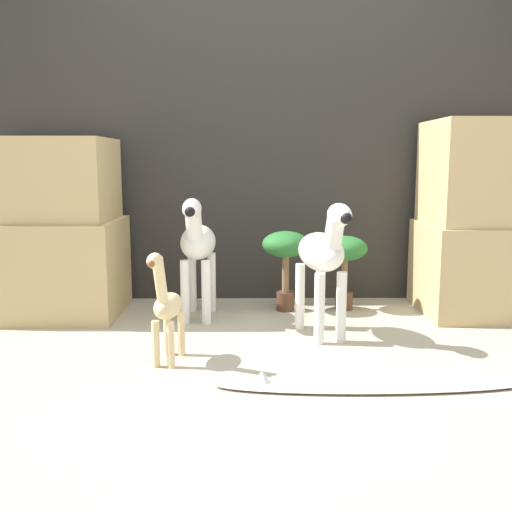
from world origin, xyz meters
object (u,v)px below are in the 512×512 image
(zebra_left, at_px, (197,245))
(giraffe_figurine, at_px, (166,306))
(potted_palm_back, at_px, (345,254))
(surfboard, at_px, (370,383))
(zebra_right, at_px, (323,256))
(potted_palm_front, at_px, (286,250))

(zebra_left, bearing_deg, giraffe_figurine, -95.56)
(zebra_left, relative_size, potted_palm_back, 1.56)
(potted_palm_back, bearing_deg, surfboard, -94.05)
(zebra_right, xyz_separation_m, potted_palm_back, (0.21, 0.60, -0.09))
(potted_palm_front, distance_m, surfboard, 1.37)
(potted_palm_front, bearing_deg, zebra_left, -160.50)
(potted_palm_front, distance_m, potted_palm_back, 0.38)
(zebra_right, relative_size, potted_palm_back, 1.56)
(surfboard, bearing_deg, potted_palm_front, 102.33)
(zebra_left, bearing_deg, zebra_right, -29.22)
(zebra_left, distance_m, giraffe_figurine, 0.82)
(zebra_left, xyz_separation_m, surfboard, (0.81, -1.10, -0.43))
(giraffe_figurine, relative_size, surfboard, 0.41)
(zebra_left, xyz_separation_m, potted_palm_back, (0.91, 0.22, -0.09))
(potted_palm_front, height_order, potted_palm_back, potted_palm_front)
(zebra_right, relative_size, giraffe_figurine, 1.34)
(surfboard, bearing_deg, zebra_right, 99.54)
(zebra_left, distance_m, potted_palm_back, 0.94)
(giraffe_figurine, bearing_deg, surfboard, -18.63)
(potted_palm_front, bearing_deg, zebra_right, -74.31)
(zebra_left, relative_size, potted_palm_front, 1.45)
(zebra_right, height_order, giraffe_figurine, zebra_right)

